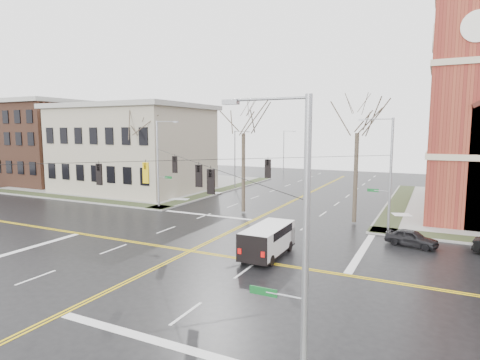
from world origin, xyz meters
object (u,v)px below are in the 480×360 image
at_px(streetlight_north_b, 284,150).
at_px(tree_nw_far, 144,132).
at_px(tree_ne, 357,127).
at_px(streetlight_north_a, 236,157).
at_px(tree_nw_near, 243,128).
at_px(signal_pole_nw, 159,161).
at_px(cargo_van, 269,238).
at_px(signal_pole_ne, 388,171).
at_px(parked_car_a, 412,238).
at_px(signal_pole_se, 300,243).

relative_size(streetlight_north_b, tree_nw_far, 0.73).
bearing_deg(tree_ne, streetlight_north_b, 118.77).
bearing_deg(streetlight_north_a, tree_nw_near, -60.76).
height_order(signal_pole_nw, streetlight_north_b, signal_pole_nw).
bearing_deg(streetlight_north_a, signal_pole_nw, -92.32).
bearing_deg(tree_nw_far, tree_nw_near, -2.46).
relative_size(streetlight_north_b, tree_nw_near, 0.69).
distance_m(cargo_van, tree_nw_near, 15.51).
distance_m(signal_pole_ne, streetlight_north_b, 42.61).
bearing_deg(tree_nw_near, streetlight_north_b, 103.49).
distance_m(signal_pole_nw, streetlight_north_b, 36.51).
xyz_separation_m(signal_pole_ne, tree_nw_near, (-13.58, 1.51, 3.42)).
bearing_deg(parked_car_a, tree_nw_far, 94.56).
bearing_deg(parked_car_a, signal_pole_nw, 97.54).
xyz_separation_m(streetlight_north_a, tree_nw_near, (8.39, -14.99, 3.90)).
bearing_deg(cargo_van, streetlight_north_a, 120.57).
height_order(streetlight_north_b, tree_nw_far, tree_nw_far).
relative_size(streetlight_north_a, cargo_van, 1.52).
xyz_separation_m(cargo_van, tree_nw_near, (-7.42, 11.56, 7.19)).
height_order(signal_pole_nw, tree_nw_far, tree_nw_far).
relative_size(signal_pole_ne, parked_car_a, 2.55).
distance_m(signal_pole_ne, streetlight_north_a, 27.48).
height_order(signal_pole_nw, cargo_van, signal_pole_nw).
bearing_deg(signal_pole_ne, tree_nw_near, 173.64).
height_order(tree_nw_far, tree_nw_near, tree_nw_near).
bearing_deg(streetlight_north_a, parked_car_a, -39.92).
bearing_deg(cargo_van, signal_pole_ne, 58.28).
height_order(signal_pole_ne, streetlight_north_a, signal_pole_ne).
distance_m(signal_pole_se, tree_nw_far, 36.43).
xyz_separation_m(signal_pole_se, streetlight_north_a, (-21.97, 39.50, -0.48)).
height_order(signal_pole_nw, signal_pole_se, same).
bearing_deg(parked_car_a, signal_pole_se, -170.30).
bearing_deg(streetlight_north_b, parked_car_a, -59.04).
bearing_deg(signal_pole_nw, streetlight_north_a, 87.68).
distance_m(streetlight_north_a, cargo_van, 31.08).
bearing_deg(signal_pole_ne, streetlight_north_b, 121.05).
xyz_separation_m(signal_pole_nw, signal_pole_se, (22.64, -23.00, 0.00)).
distance_m(signal_pole_nw, streetlight_north_a, 16.52).
xyz_separation_m(signal_pole_ne, cargo_van, (-6.16, -10.05, -3.77)).
bearing_deg(tree_ne, cargo_van, -105.97).
xyz_separation_m(tree_nw_far, tree_ne, (23.45, -0.44, 0.50)).
bearing_deg(tree_nw_near, parked_car_a, -18.24).
distance_m(streetlight_north_a, tree_nw_near, 17.61).
height_order(signal_pole_ne, tree_nw_far, tree_nw_far).
xyz_separation_m(streetlight_north_b, tree_nw_near, (8.39, -34.99, 3.90)).
relative_size(signal_pole_se, streetlight_north_b, 1.12).
relative_size(streetlight_north_b, tree_ne, 0.69).
distance_m(signal_pole_ne, tree_nw_far, 26.53).
height_order(signal_pole_se, streetlight_north_a, signal_pole_se).
relative_size(signal_pole_nw, streetlight_north_a, 1.12).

